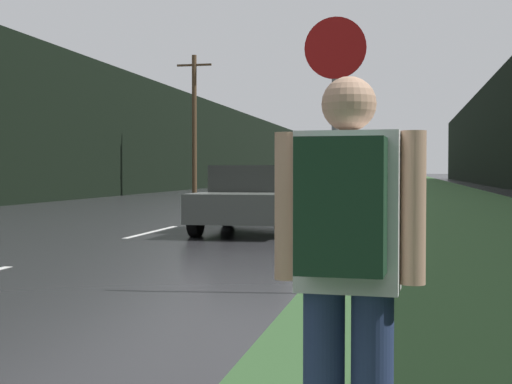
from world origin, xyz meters
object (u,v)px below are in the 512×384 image
object	(u,v)px
car_passing_near	(253,199)
delivery_truck	(350,166)
stop_sign	(335,128)
car_oncoming	(300,179)
car_passing_far	(323,185)
hitchhiker_with_backpack	(347,262)

from	to	relation	value
car_passing_near	delivery_truck	bearing A→B (deg)	-87.13
stop_sign	car_oncoming	bearing A→B (deg)	98.73
car_passing_far	car_oncoming	world-z (taller)	car_passing_far
car_oncoming	delivery_truck	xyz separation A→B (m)	(-0.00, 46.33, 1.28)
delivery_truck	hitchhiker_with_backpack	bearing A→B (deg)	-85.72
hitchhiker_with_backpack	car_oncoming	bearing A→B (deg)	101.41
car_oncoming	delivery_truck	bearing A→B (deg)	90.00
car_passing_near	hitchhiker_with_backpack	bearing A→B (deg)	103.65
stop_sign	car_passing_far	world-z (taller)	stop_sign
stop_sign	car_passing_far	xyz separation A→B (m)	(-2.40, 20.21, -1.01)
hitchhiker_with_backpack	car_passing_near	bearing A→B (deg)	106.61
car_passing_near	car_passing_far	size ratio (longest dim) A/B	0.87
stop_sign	hitchhiker_with_backpack	xyz separation A→B (m)	(0.49, -4.71, -0.78)
delivery_truck	stop_sign	bearing A→B (deg)	-85.82
car_passing_near	car_oncoming	bearing A→B (deg)	-83.36
stop_sign	delivery_truck	size ratio (longest dim) A/B	0.40
car_passing_near	car_passing_far	distance (m)	12.99
stop_sign	delivery_truck	xyz separation A→B (m)	(-6.48, 88.54, 0.24)
car_passing_far	car_oncoming	bearing A→B (deg)	-79.50
hitchhiker_with_backpack	car_passing_near	distance (m)	12.27
hitchhiker_with_backpack	car_passing_near	size ratio (longest dim) A/B	0.40
hitchhiker_with_backpack	delivery_truck	distance (m)	93.51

